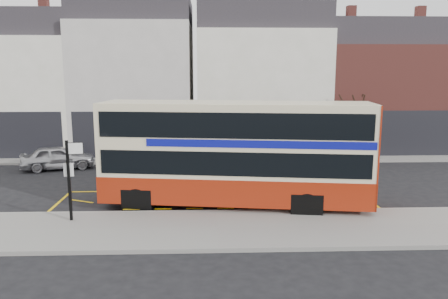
{
  "coord_description": "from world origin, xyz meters",
  "views": [
    {
      "loc": [
        -0.31,
        -17.53,
        5.77
      ],
      "look_at": [
        0.41,
        2.0,
        2.26
      ],
      "focal_mm": 35.0,
      "sensor_mm": 36.0,
      "label": 1
    }
  ],
  "objects_px": {
    "street_tree_right": "(351,103)",
    "double_decker_bus": "(236,153)",
    "car_silver": "(58,157)",
    "car_white": "(328,156)",
    "car_grey": "(217,154)",
    "bus_stop_post": "(70,173)"
  },
  "relations": [
    {
      "from": "bus_stop_post",
      "to": "car_white",
      "type": "height_order",
      "value": "bus_stop_post"
    },
    {
      "from": "double_decker_bus",
      "to": "bus_stop_post",
      "type": "height_order",
      "value": "double_decker_bus"
    },
    {
      "from": "car_white",
      "to": "street_tree_right",
      "type": "relative_size",
      "value": 0.81
    },
    {
      "from": "bus_stop_post",
      "to": "car_silver",
      "type": "height_order",
      "value": "bus_stop_post"
    },
    {
      "from": "car_white",
      "to": "street_tree_right",
      "type": "distance_m",
      "value": 4.45
    },
    {
      "from": "street_tree_right",
      "to": "bus_stop_post",
      "type": "bearing_deg",
      "value": -140.32
    },
    {
      "from": "bus_stop_post",
      "to": "car_grey",
      "type": "bearing_deg",
      "value": 54.17
    },
    {
      "from": "double_decker_bus",
      "to": "car_grey",
      "type": "bearing_deg",
      "value": 102.02
    },
    {
      "from": "car_silver",
      "to": "car_white",
      "type": "height_order",
      "value": "car_silver"
    },
    {
      "from": "car_grey",
      "to": "double_decker_bus",
      "type": "bearing_deg",
      "value": -164.7
    },
    {
      "from": "bus_stop_post",
      "to": "car_white",
      "type": "bearing_deg",
      "value": 30.25
    },
    {
      "from": "street_tree_right",
      "to": "car_silver",
      "type": "bearing_deg",
      "value": -172.38
    },
    {
      "from": "double_decker_bus",
      "to": "car_grey",
      "type": "relative_size",
      "value": 2.89
    },
    {
      "from": "car_grey",
      "to": "street_tree_right",
      "type": "relative_size",
      "value": 0.72
    },
    {
      "from": "bus_stop_post",
      "to": "street_tree_right",
      "type": "relative_size",
      "value": 0.56
    },
    {
      "from": "car_white",
      "to": "street_tree_right",
      "type": "height_order",
      "value": "street_tree_right"
    },
    {
      "from": "bus_stop_post",
      "to": "car_white",
      "type": "relative_size",
      "value": 0.69
    },
    {
      "from": "car_grey",
      "to": "street_tree_right",
      "type": "bearing_deg",
      "value": -69.48
    },
    {
      "from": "car_grey",
      "to": "street_tree_right",
      "type": "xyz_separation_m",
      "value": [
        8.81,
        1.44,
        3.1
      ]
    },
    {
      "from": "street_tree_right",
      "to": "double_decker_bus",
      "type": "bearing_deg",
      "value": -128.84
    },
    {
      "from": "car_silver",
      "to": "car_white",
      "type": "bearing_deg",
      "value": -106.83
    },
    {
      "from": "bus_stop_post",
      "to": "car_silver",
      "type": "distance_m",
      "value": 10.42
    }
  ]
}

